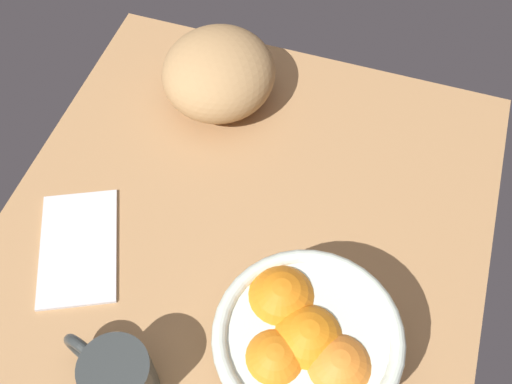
{
  "coord_description": "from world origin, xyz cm",
  "views": [
    {
      "loc": [
        -31.7,
        -13.83,
        68.79
      ],
      "look_at": [
        8.11,
        -0.96,
        5.0
      ],
      "focal_mm": 43.49,
      "sensor_mm": 36.0,
      "label": 1
    }
  ],
  "objects_px": {
    "bread_loaf": "(219,73)",
    "mug": "(117,377)",
    "fruit_bowl": "(304,345)",
    "napkin_folded": "(78,246)"
  },
  "relations": [
    {
      "from": "fruit_bowl",
      "to": "mug",
      "type": "bearing_deg",
      "value": 115.71
    },
    {
      "from": "fruit_bowl",
      "to": "bread_loaf",
      "type": "height_order",
      "value": "fruit_bowl"
    },
    {
      "from": "bread_loaf",
      "to": "mug",
      "type": "height_order",
      "value": "bread_loaf"
    },
    {
      "from": "fruit_bowl",
      "to": "mug",
      "type": "distance_m",
      "value": 0.2
    },
    {
      "from": "fruit_bowl",
      "to": "bread_loaf",
      "type": "distance_m",
      "value": 0.41
    },
    {
      "from": "fruit_bowl",
      "to": "bread_loaf",
      "type": "xyz_separation_m",
      "value": [
        0.35,
        0.22,
        -0.01
      ]
    },
    {
      "from": "bread_loaf",
      "to": "mug",
      "type": "distance_m",
      "value": 0.43
    },
    {
      "from": "bread_loaf",
      "to": "napkin_folded",
      "type": "distance_m",
      "value": 0.31
    },
    {
      "from": "bread_loaf",
      "to": "napkin_folded",
      "type": "relative_size",
      "value": 1.04
    },
    {
      "from": "napkin_folded",
      "to": "mug",
      "type": "relative_size",
      "value": 1.42
    }
  ]
}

